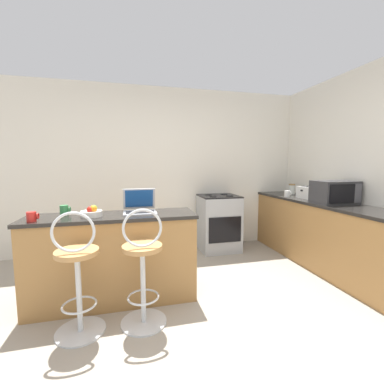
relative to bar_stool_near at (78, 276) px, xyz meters
name	(u,v)px	position (x,y,z in m)	size (l,w,h in m)	color
ground_plane	(187,343)	(0.83, -0.33, -0.49)	(20.00, 20.00, 0.00)	gray
wall_back	(155,170)	(0.83, 2.04, 0.81)	(12.00, 0.06, 2.60)	silver
breakfast_bar	(114,258)	(0.26, 0.48, -0.04)	(1.64, 0.50, 0.89)	#9E703D
counter_right	(331,237)	(2.97, 0.59, -0.04)	(0.60, 2.86, 0.89)	#9E703D
bar_stool_near	(78,276)	(0.00, 0.00, 0.00)	(0.40, 0.40, 1.04)	silver
bar_stool_far	(143,270)	(0.52, 0.00, 0.00)	(0.40, 0.40, 1.04)	silver
laptop	(140,206)	(0.53, 0.57, 0.46)	(0.33, 0.31, 0.24)	#B7BABF
microwave	(335,192)	(2.95, 0.55, 0.54)	(0.51, 0.34, 0.29)	#2D2D30
toaster	(309,193)	(2.97, 1.05, 0.49)	(0.26, 0.29, 0.18)	silver
stove_range	(219,223)	(1.82, 1.70, -0.05)	(0.61, 0.58, 0.90)	#9EA3A8
mug_white	(287,194)	(2.79, 1.30, 0.45)	(0.10, 0.08, 0.09)	white
storage_jar	(292,189)	(3.05, 1.57, 0.49)	(0.10, 0.10, 0.17)	silver
fruit_bowl	(92,212)	(0.07, 0.43, 0.44)	(0.20, 0.20, 0.11)	silver
mug_red	(32,217)	(-0.41, 0.33, 0.44)	(0.09, 0.08, 0.09)	red
mug_green	(65,210)	(-0.20, 0.57, 0.45)	(0.10, 0.08, 0.10)	#338447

